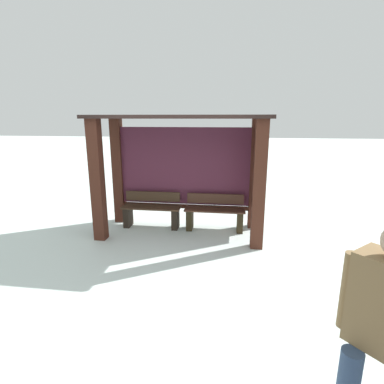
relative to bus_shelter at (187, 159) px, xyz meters
name	(u,v)px	position (x,y,z in m)	size (l,w,h in m)	color
ground_plane	(181,232)	(-0.09, -0.18, -1.46)	(60.00, 60.00, 0.00)	white
bus_shelter	(187,159)	(0.00, 0.00, 0.00)	(3.26, 1.40, 2.29)	#472318
bench_left_inside	(152,211)	(-0.75, 0.07, -1.12)	(1.22, 0.36, 0.73)	#402D1E
bench_center_inside	(215,214)	(0.56, 0.07, -1.12)	(1.22, 0.35, 0.73)	#492D20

